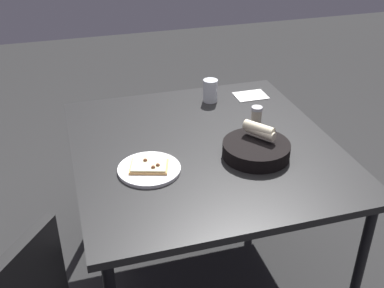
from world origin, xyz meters
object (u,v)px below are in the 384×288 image
Objects in this scene: dining_table at (204,156)px; beer_glass at (210,92)px; pizza_plate at (149,169)px; pepper_shaker at (256,115)px; bread_basket at (257,148)px.

beer_glass is (0.16, 0.40, 0.10)m from dining_table.
pizza_plate is at bearing -128.29° from beer_glass.
pizza_plate reaches higher than dining_table.
beer_glass is 0.31m from pepper_shaker.
dining_table is 4.23× the size of bread_basket.
pepper_shaker is (0.13, -0.28, -0.01)m from beer_glass.
pizza_plate is 0.68m from beer_glass.
dining_table is at bearing 26.34° from pizza_plate.
beer_glass is (0.42, 0.53, 0.04)m from pizza_plate.
pepper_shaker reaches higher than dining_table.
dining_table is at bearing 141.22° from bread_basket.
bread_basket reaches higher than beer_glass.
pepper_shaker is (0.29, 0.13, 0.09)m from dining_table.
bread_basket reaches higher than dining_table.
dining_table is 4.72× the size of pizza_plate.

